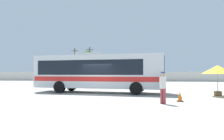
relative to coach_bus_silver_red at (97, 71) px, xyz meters
The scene contains 14 objects.
ground_plane 8.93m from the coach_bus_silver_red, 88.33° to the left, with size 300.00×300.00×0.00m, color #A3A099.
perimeter_wall 26.71m from the coach_bus_silver_red, 89.45° to the left, with size 80.00×0.30×2.04m, color beige.
coach_bus_silver_red is the anchor object (origin of this frame).
attendant_by_bus_door 6.06m from the coach_bus_silver_red, 24.21° to the right, with size 0.42×0.42×1.64m.
passenger_waiting_on_apron 8.11m from the coach_bus_silver_red, 49.85° to the right, with size 0.48×0.48×1.81m.
vendor_umbrella_near_gate_yellow 9.83m from the coach_bus_silver_red, ahead, with size 2.34×2.34×2.33m.
parked_car_leftmost_black 26.29m from the coach_bus_silver_red, 117.80° to the left, with size 4.33×1.99×1.44m.
parked_car_second_grey 23.44m from the coach_bus_silver_red, 107.19° to the left, with size 4.65×2.10×1.54m.
parked_car_third_black 22.62m from the coach_bus_silver_red, 90.43° to the left, with size 4.58×2.14×1.44m.
utility_pole_near 31.18m from the coach_bus_silver_red, 105.82° to the left, with size 1.80×0.24×7.98m.
utility_pole_far 32.60m from the coach_bus_silver_red, 112.19° to the left, with size 1.79×0.43×7.79m.
roadside_tree_left 35.14m from the coach_bus_silver_red, 120.97° to the left, with size 3.84×3.84×5.97m.
roadside_tree_midleft 32.15m from the coach_bus_silver_red, 106.59° to the left, with size 4.65×4.65×7.15m.
traffic_cone_on_apron 8.23m from the coach_bus_silver_red, 38.50° to the right, with size 0.36×0.36×0.64m.
Camera 1 is at (3.81, -16.81, 1.73)m, focal length 33.07 mm.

